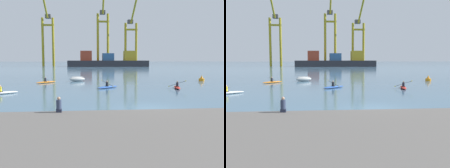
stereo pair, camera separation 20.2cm
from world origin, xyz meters
TOP-DOWN VIEW (x-y plane):
  - ground_plane at (0.00, 0.00)m, footprint 800.00×800.00m
  - container_barge at (5.61, 107.41)m, footprint 39.16×9.70m
  - gantry_crane_west at (-24.56, 114.77)m, footprint 6.41×19.70m
  - gantry_crane_west_mid at (3.49, 114.03)m, footprint 6.40×14.74m
  - gantry_crane_east_mid at (18.36, 115.02)m, footprint 6.93×18.87m
  - capsized_dinghy at (-6.17, 24.10)m, footprint 2.81×1.82m
  - channel_buoy at (14.34, 22.19)m, footprint 0.90×0.90m
  - kayak_orange at (-10.77, 21.21)m, footprint 2.94×2.71m
  - kayak_red at (6.59, 12.24)m, footprint 2.15×3.45m
  - kayak_blue at (-1.96, 13.49)m, footprint 3.00×2.63m
  - kayak_white at (-13.37, 9.03)m, footprint 3.18×2.36m
  - seated_onlooker at (-6.08, -3.36)m, footprint 0.32×0.30m

SIDE VIEW (x-z plane):
  - ground_plane at x=0.00m, z-range 0.00..0.00m
  - kayak_orange at x=-10.77m, z-range -0.31..0.66m
  - kayak_red at x=6.59m, z-range -0.34..0.69m
  - kayak_blue at x=-1.96m, z-range -0.33..0.67m
  - kayak_white at x=-13.37m, z-range -0.30..0.65m
  - capsized_dinghy at x=-6.17m, z-range -0.03..0.73m
  - channel_buoy at x=14.34m, z-range -0.14..0.86m
  - seated_onlooker at x=-6.08m, z-range 0.50..1.40m
  - container_barge at x=5.61m, z-range -1.28..6.48m
  - gantry_crane_east_mid at x=18.36m, z-range -0.03..31.64m
  - gantry_crane_west at x=-24.56m, z-range -0.33..34.53m
  - gantry_crane_west_mid at x=3.49m, z-range -0.63..36.46m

